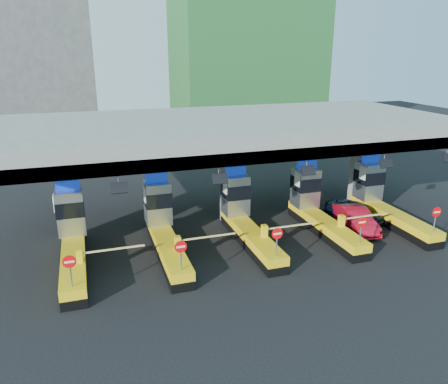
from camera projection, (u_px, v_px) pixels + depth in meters
name	position (u px, v px, depth m)	size (l,w,h in m)	color
ground	(245.00, 238.00, 26.98)	(120.00, 120.00, 0.00)	black
toll_canopy	(230.00, 132.00, 27.66)	(28.00, 12.09, 7.00)	slate
toll_lane_far_left	(72.00, 236.00, 23.87)	(4.43, 8.00, 4.16)	black
toll_lane_left	(163.00, 225.00, 25.33)	(4.43, 8.00, 4.16)	black
toll_lane_center	(243.00, 216.00, 26.79)	(4.43, 8.00, 4.16)	black
toll_lane_right	(316.00, 207.00, 28.25)	(4.43, 8.00, 4.16)	black
toll_lane_far_right	(381.00, 199.00, 29.72)	(4.43, 8.00, 4.16)	black
bg_building_scaffold	(247.00, 25.00, 55.04)	(18.00, 12.00, 28.00)	#1E5926
bg_building_concrete	(33.00, 68.00, 52.61)	(14.00, 10.00, 18.00)	#4C4C49
van	(354.00, 212.00, 29.43)	(1.65, 4.09, 1.39)	black
red_car	(356.00, 219.00, 28.12)	(1.54, 4.41, 1.45)	#AD0D20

